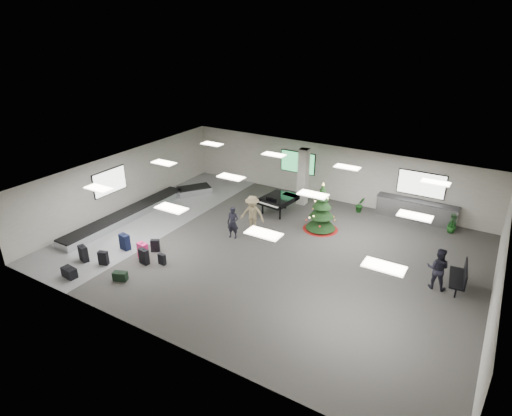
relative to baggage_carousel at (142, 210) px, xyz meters
The scene contains 21 objects.
ground 7.84m from the baggage_carousel, ahead, with size 18.00×18.00×0.00m, color #3A3835.
room_envelope 7.79m from the baggage_carousel, ahead, with size 18.02×14.02×3.21m.
baggage_carousel is the anchor object (origin of this frame).
service_counter 14.50m from the baggage_carousel, 27.67° to the left, with size 4.05×0.65×1.08m.
suitcase_0 5.26m from the baggage_carousel, 62.78° to the right, with size 0.45×0.35×0.64m.
suitcase_1 5.35m from the baggage_carousel, 44.15° to the right, with size 0.46×0.28×0.70m.
pink_suitcase 4.90m from the baggage_carousel, 44.55° to the right, with size 0.50×0.32×0.76m.
suitcase_3 4.42m from the baggage_carousel, 37.51° to the right, with size 0.44×0.39×0.60m.
navy_suitcase 3.94m from the baggage_carousel, 55.98° to the right, with size 0.52×0.35×0.77m.
suitcase_5 5.12m from the baggage_carousel, 73.68° to the right, with size 0.53×0.38×0.74m.
green_duffel 6.49m from the baggage_carousel, 52.76° to the right, with size 0.62×0.47×0.39m.
suitcase_7 5.64m from the baggage_carousel, 36.67° to the right, with size 0.34×0.20×0.50m.
black_duffel 6.38m from the baggage_carousel, 71.93° to the right, with size 0.68×0.41×0.45m.
christmas_tree 9.61m from the baggage_carousel, 19.47° to the left, with size 1.76×1.76×2.51m.
grand_piano 7.37m from the baggage_carousel, 31.55° to the left, with size 1.67×2.04×1.08m.
bench 15.74m from the baggage_carousel, ahead, with size 0.74×1.70×1.05m.
traveler_a 5.82m from the baggage_carousel, ahead, with size 0.57×0.38×1.57m, color black.
traveler_b 6.42m from the baggage_carousel, 10.97° to the left, with size 1.22×0.70×1.90m, color #99865E.
traveler_bench 14.90m from the baggage_carousel, ahead, with size 0.83×0.65×1.72m, color black.
potted_plant_left 11.81m from the baggage_carousel, 31.69° to the left, with size 0.48×0.39×0.87m, color #143A12.
potted_plant_right 15.93m from the baggage_carousel, 22.84° to the left, with size 0.44×0.44×0.79m, color #143A12.
Camera 1 is at (8.25, -14.92, 9.68)m, focal length 30.00 mm.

